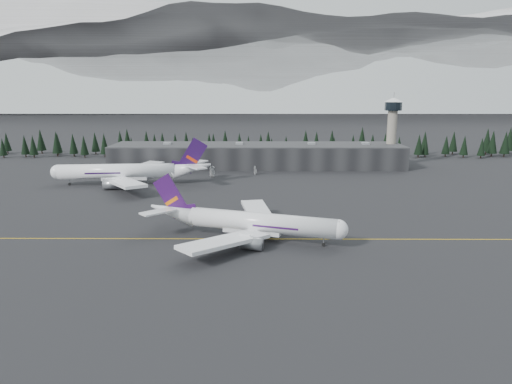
{
  "coord_description": "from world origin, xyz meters",
  "views": [
    {
      "loc": [
        0.99,
        -127.73,
        42.23
      ],
      "look_at": [
        0.0,
        20.0,
        9.0
      ],
      "focal_mm": 32.0,
      "sensor_mm": 36.0,
      "label": 1
    }
  ],
  "objects_px": {
    "jet_main": "(244,221)",
    "gse_vehicle_b": "(255,173)",
    "gse_vehicle_a": "(212,175)",
    "jet_parked": "(131,171)",
    "control_tower": "(392,124)",
    "terminal": "(257,156)"
  },
  "relations": [
    {
      "from": "gse_vehicle_b",
      "to": "jet_parked",
      "type": "bearing_deg",
      "value": -63.7
    },
    {
      "from": "terminal",
      "to": "control_tower",
      "type": "bearing_deg",
      "value": 2.29
    },
    {
      "from": "jet_main",
      "to": "gse_vehicle_a",
      "type": "relative_size",
      "value": 10.97
    },
    {
      "from": "control_tower",
      "to": "jet_parked",
      "type": "bearing_deg",
      "value": -158.39
    },
    {
      "from": "terminal",
      "to": "jet_parked",
      "type": "distance_m",
      "value": 75.44
    },
    {
      "from": "terminal",
      "to": "gse_vehicle_a",
      "type": "bearing_deg",
      "value": -125.57
    },
    {
      "from": "gse_vehicle_a",
      "to": "gse_vehicle_b",
      "type": "bearing_deg",
      "value": 26.07
    },
    {
      "from": "control_tower",
      "to": "terminal",
      "type": "bearing_deg",
      "value": -177.71
    },
    {
      "from": "control_tower",
      "to": "gse_vehicle_b",
      "type": "distance_m",
      "value": 83.76
    },
    {
      "from": "gse_vehicle_a",
      "to": "gse_vehicle_b",
      "type": "distance_m",
      "value": 22.19
    },
    {
      "from": "jet_main",
      "to": "gse_vehicle_b",
      "type": "xyz_separation_m",
      "value": [
        2.39,
        101.81,
        -4.27
      ]
    },
    {
      "from": "jet_main",
      "to": "gse_vehicle_a",
      "type": "distance_m",
      "value": 97.23
    },
    {
      "from": "terminal",
      "to": "jet_parked",
      "type": "relative_size",
      "value": 2.22
    },
    {
      "from": "terminal",
      "to": "gse_vehicle_b",
      "type": "distance_m",
      "value": 24.99
    },
    {
      "from": "jet_parked",
      "to": "gse_vehicle_b",
      "type": "height_order",
      "value": "jet_parked"
    },
    {
      "from": "jet_main",
      "to": "gse_vehicle_b",
      "type": "height_order",
      "value": "jet_main"
    },
    {
      "from": "jet_main",
      "to": "gse_vehicle_b",
      "type": "relative_size",
      "value": 13.4
    },
    {
      "from": "jet_parked",
      "to": "gse_vehicle_b",
      "type": "bearing_deg",
      "value": -161.26
    },
    {
      "from": "jet_main",
      "to": "gse_vehicle_a",
      "type": "bearing_deg",
      "value": 118.73
    },
    {
      "from": "gse_vehicle_a",
      "to": "control_tower",
      "type": "bearing_deg",
      "value": 28.24
    },
    {
      "from": "terminal",
      "to": "control_tower",
      "type": "xyz_separation_m",
      "value": [
        75.0,
        3.0,
        17.11
      ]
    },
    {
      "from": "jet_main",
      "to": "gse_vehicle_a",
      "type": "xyz_separation_m",
      "value": [
        -18.82,
        95.3,
        -4.27
      ]
    }
  ]
}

